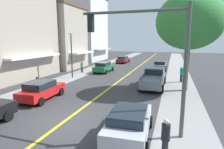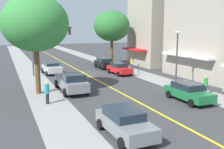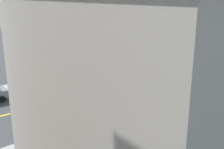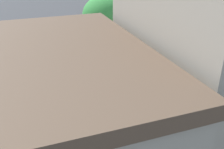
# 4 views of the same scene
# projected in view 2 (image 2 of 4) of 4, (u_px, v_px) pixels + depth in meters

# --- Properties ---
(ground_plane) EXTENTS (140.00, 140.00, 0.00)m
(ground_plane) POSITION_uv_depth(u_px,v_px,m) (83.00, 73.00, 35.73)
(ground_plane) COLOR #38383A
(sidewalk_left) EXTENTS (3.11, 126.00, 0.01)m
(sidewalk_left) POSITION_uv_depth(u_px,v_px,m) (127.00, 70.00, 38.29)
(sidewalk_left) COLOR gray
(sidewalk_left) RESTS_ON ground
(sidewalk_right) EXTENTS (3.11, 126.00, 0.01)m
(sidewalk_right) POSITION_uv_depth(u_px,v_px,m) (32.00, 76.00, 33.16)
(sidewalk_right) COLOR gray
(sidewalk_right) RESTS_ON ground
(road_centerline_stripe) EXTENTS (0.20, 126.00, 0.00)m
(road_centerline_stripe) POSITION_uv_depth(u_px,v_px,m) (83.00, 73.00, 35.73)
(road_centerline_stripe) COLOR yellow
(road_centerline_stripe) RESTS_ON ground
(pale_office_building) EXTENTS (10.64, 8.14, 11.88)m
(pale_office_building) POSITION_uv_depth(u_px,v_px,m) (163.00, 28.00, 42.83)
(pale_office_building) COLOR #A39989
(pale_office_building) RESTS_ON ground
(corner_shop_building) EXTENTS (9.99, 11.28, 14.80)m
(corner_shop_building) POSITION_uv_depth(u_px,v_px,m) (221.00, 16.00, 31.43)
(corner_shop_building) COLOR #A39989
(corner_shop_building) RESTS_ON ground
(street_tree_left_near) EXTENTS (5.93, 5.93, 8.91)m
(street_tree_left_near) POSITION_uv_depth(u_px,v_px,m) (35.00, 23.00, 23.18)
(street_tree_left_near) COLOR brown
(street_tree_left_near) RESTS_ON ground
(street_tree_right_corner) EXTENTS (5.70, 5.70, 8.76)m
(street_tree_right_corner) POSITION_uv_depth(u_px,v_px,m) (112.00, 26.00, 41.42)
(street_tree_right_corner) COLOR brown
(street_tree_right_corner) RESTS_ON ground
(fire_hydrant) EXTENTS (0.44, 0.24, 0.76)m
(fire_hydrant) POSITION_uv_depth(u_px,v_px,m) (117.00, 66.00, 39.93)
(fire_hydrant) COLOR red
(fire_hydrant) RESTS_ON ground
(parking_meter) EXTENTS (0.12, 0.18, 1.41)m
(parking_meter) POSITION_uv_depth(u_px,v_px,m) (138.00, 68.00, 33.39)
(parking_meter) COLOR #4C4C51
(parking_meter) RESTS_ON ground
(traffic_light_mast) EXTENTS (5.26, 0.32, 6.42)m
(traffic_light_mast) POSITION_uv_depth(u_px,v_px,m) (45.00, 41.00, 33.01)
(traffic_light_mast) COLOR #474C47
(traffic_light_mast) RESTS_ON ground
(street_lamp) EXTENTS (0.70, 0.36, 5.67)m
(street_lamp) POSITION_uv_depth(u_px,v_px,m) (177.00, 52.00, 26.58)
(street_lamp) COLOR #38383D
(street_lamp) RESTS_ON ground
(red_sedan_left_curb) EXTENTS (2.13, 4.41, 1.50)m
(red_sedan_left_curb) POSITION_uv_depth(u_px,v_px,m) (119.00, 68.00, 34.33)
(red_sedan_left_curb) COLOR red
(red_sedan_left_curb) RESTS_ON ground
(silver_sedan_right_curb) EXTENTS (2.23, 4.32, 1.49)m
(silver_sedan_right_curb) POSITION_uv_depth(u_px,v_px,m) (52.00, 68.00, 34.73)
(silver_sedan_right_curb) COLOR #B7BABF
(silver_sedan_right_curb) RESTS_ON ground
(green_sedan_left_curb) EXTENTS (2.05, 4.57, 1.52)m
(green_sedan_left_curb) POSITION_uv_depth(u_px,v_px,m) (188.00, 92.00, 21.56)
(green_sedan_left_curb) COLOR #196638
(green_sedan_left_curb) RESTS_ON ground
(grey_sedan_right_curb) EXTENTS (2.13, 4.47, 1.51)m
(grey_sedan_right_curb) POSITION_uv_depth(u_px,v_px,m) (125.00, 122.00, 14.55)
(grey_sedan_right_curb) COLOR slate
(grey_sedan_right_curb) RESTS_ON ground
(black_sedan_left_curb) EXTENTS (2.16, 4.41, 1.55)m
(black_sedan_left_curb) POSITION_uv_depth(u_px,v_px,m) (105.00, 63.00, 39.51)
(black_sedan_left_curb) COLOR black
(black_sedan_left_curb) RESTS_ON ground
(grey_pickup_truck) EXTENTS (2.30, 5.89, 1.85)m
(grey_pickup_truck) POSITION_uv_depth(u_px,v_px,m) (71.00, 82.00, 24.81)
(grey_pickup_truck) COLOR slate
(grey_pickup_truck) RESTS_ON ground
(pedestrian_teal_shirt) EXTENTS (0.35, 0.35, 1.83)m
(pedestrian_teal_shirt) POSITION_uv_depth(u_px,v_px,m) (47.00, 92.00, 20.71)
(pedestrian_teal_shirt) COLOR black
(pedestrian_teal_shirt) RESTS_ON ground
(pedestrian_green_shirt) EXTENTS (0.36, 0.36, 1.69)m
(pedestrian_green_shirt) POSITION_uv_depth(u_px,v_px,m) (206.00, 85.00, 23.83)
(pedestrian_green_shirt) COLOR black
(pedestrian_green_shirt) RESTS_ON ground
(pedestrian_yellow_shirt) EXTENTS (0.36, 0.36, 1.57)m
(pedestrian_yellow_shirt) POSITION_uv_depth(u_px,v_px,m) (132.00, 63.00, 39.35)
(pedestrian_yellow_shirt) COLOR #33384C
(pedestrian_yellow_shirt) RESTS_ON ground
(pedestrian_black_shirt) EXTENTS (0.35, 0.35, 1.65)m
(pedestrian_black_shirt) POSITION_uv_depth(u_px,v_px,m) (37.00, 67.00, 35.04)
(pedestrian_black_shirt) COLOR black
(pedestrian_black_shirt) RESTS_ON ground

